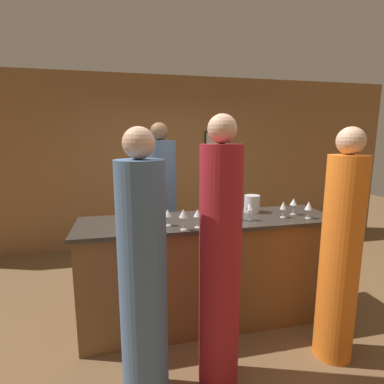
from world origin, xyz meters
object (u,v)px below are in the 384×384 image
(guest_0, at_px, (340,254))
(wine_bottle_0, at_px, (234,209))
(bartender, at_px, (161,212))
(guest_1, at_px, (143,280))
(guest_2, at_px, (220,264))
(ice_bucket, at_px, (252,204))

(guest_0, xyz_separation_m, wine_bottle_0, (-0.67, 0.63, 0.26))
(bartender, relative_size, wine_bottle_0, 7.17)
(guest_0, distance_m, guest_1, 1.57)
(guest_0, bearing_deg, guest_1, -177.18)
(bartender, xyz_separation_m, guest_0, (1.25, -1.59, -0.03))
(guest_0, distance_m, guest_2, 1.03)
(ice_bucket, bearing_deg, guest_0, -66.78)
(guest_1, distance_m, wine_bottle_0, 1.18)
(guest_1, height_order, guest_2, guest_2)
(guest_1, distance_m, ice_bucket, 1.55)
(bartender, relative_size, guest_2, 1.01)
(guest_1, relative_size, guest_2, 0.96)
(wine_bottle_0, relative_size, ice_bucket, 1.56)
(bartender, bearing_deg, ice_bucket, 140.83)
(guest_0, distance_m, ice_bucket, 0.99)
(bartender, relative_size, guest_0, 1.05)
(bartender, distance_m, guest_2, 1.65)
(wine_bottle_0, xyz_separation_m, ice_bucket, (0.29, 0.25, -0.02))
(bartender, relative_size, ice_bucket, 11.18)
(bartender, bearing_deg, wine_bottle_0, 121.18)
(guest_1, distance_m, guest_2, 0.55)
(bartender, bearing_deg, guest_1, 79.24)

